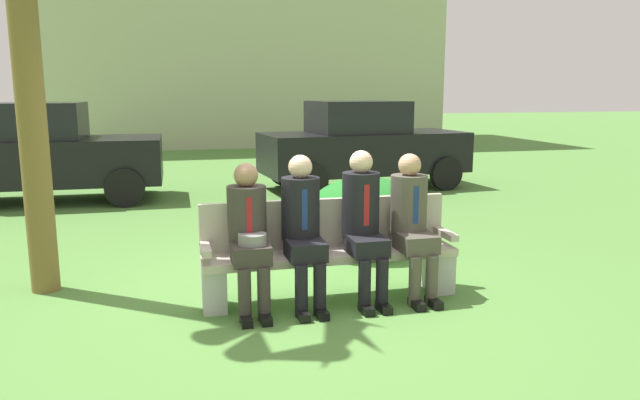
# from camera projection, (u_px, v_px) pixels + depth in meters

# --- Properties ---
(ground_plane) EXTENTS (80.00, 80.00, 0.00)m
(ground_plane) POSITION_uv_depth(u_px,v_px,m) (301.00, 293.00, 5.65)
(ground_plane) COLOR #4F8039
(park_bench) EXTENTS (2.31, 0.44, 0.90)m
(park_bench) POSITION_uv_depth(u_px,v_px,m) (329.00, 251.00, 5.48)
(park_bench) COLOR #B7AD9E
(park_bench) RESTS_ON ground
(seated_man_leftmost) EXTENTS (0.34, 0.72, 1.27)m
(seated_man_leftmost) POSITION_uv_depth(u_px,v_px,m) (249.00, 230.00, 5.12)
(seated_man_leftmost) COLOR #38332D
(seated_man_leftmost) RESTS_ON ground
(seated_man_centerleft) EXTENTS (0.34, 0.72, 1.33)m
(seated_man_centerleft) POSITION_uv_depth(u_px,v_px,m) (303.00, 223.00, 5.24)
(seated_man_centerleft) COLOR black
(seated_man_centerleft) RESTS_ON ground
(seated_man_centerright) EXTENTS (0.34, 0.72, 1.36)m
(seated_man_centerright) POSITION_uv_depth(u_px,v_px,m) (363.00, 218.00, 5.37)
(seated_man_centerright) COLOR black
(seated_man_centerright) RESTS_ON ground
(seated_man_rightmost) EXTENTS (0.34, 0.72, 1.32)m
(seated_man_rightmost) POSITION_uv_depth(u_px,v_px,m) (412.00, 218.00, 5.49)
(seated_man_rightmost) COLOR #4C473D
(seated_man_rightmost) RESTS_ON ground
(shrub_near_bench) EXTENTS (1.41, 1.29, 0.88)m
(shrub_near_bench) POSITION_uv_depth(u_px,v_px,m) (365.00, 214.00, 7.08)
(shrub_near_bench) COLOR #216E25
(shrub_near_bench) RESTS_ON ground
(parked_car_near) EXTENTS (3.92, 1.74, 1.68)m
(parked_car_near) POSITION_uv_depth(u_px,v_px,m) (39.00, 153.00, 10.07)
(parked_car_near) COLOR black
(parked_car_near) RESTS_ON ground
(parked_car_far) EXTENTS (4.04, 2.03, 1.68)m
(parked_car_far) POSITION_uv_depth(u_px,v_px,m) (362.00, 145.00, 11.54)
(parked_car_far) COLOR black
(parked_car_far) RESTS_ON ground
(building_backdrop) EXTENTS (13.87, 6.49, 9.10)m
(building_backdrop) POSITION_uv_depth(u_px,v_px,m) (241.00, 14.00, 21.68)
(building_backdrop) COLOR #AFB893
(building_backdrop) RESTS_ON ground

